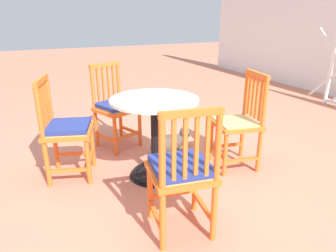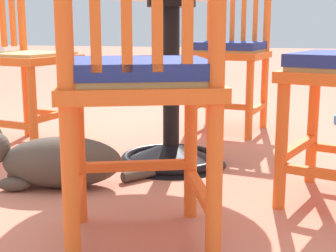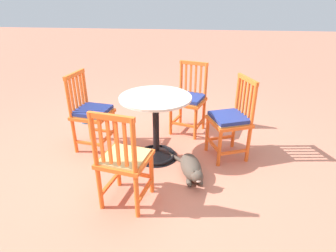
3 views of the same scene
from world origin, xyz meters
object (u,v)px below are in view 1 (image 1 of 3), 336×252
(orange_chair_tucked_in, at_px, (116,107))
(orange_chair_near_fence, at_px, (182,172))
(orange_chair_at_corner, at_px, (239,124))
(tabby_cat, at_px, (170,143))
(orange_chair_facing_out, at_px, (66,130))
(cafe_table, at_px, (155,147))

(orange_chair_tucked_in, bearing_deg, orange_chair_near_fence, -0.80)
(orange_chair_near_fence, bearing_deg, orange_chair_at_corner, 123.74)
(orange_chair_at_corner, height_order, tabby_cat, orange_chair_at_corner)
(orange_chair_facing_out, xyz_separation_m, tabby_cat, (-0.09, 1.06, -0.35))
(cafe_table, bearing_deg, tabby_cat, 139.58)
(orange_chair_tucked_in, relative_size, orange_chair_near_fence, 1.00)
(orange_chair_facing_out, distance_m, orange_chair_near_fence, 1.24)
(tabby_cat, bearing_deg, orange_chair_at_corner, 37.87)
(orange_chair_tucked_in, relative_size, orange_chair_facing_out, 1.00)
(orange_chair_tucked_in, xyz_separation_m, tabby_cat, (0.40, 0.47, -0.35))
(orange_chair_near_fence, relative_size, tabby_cat, 1.36)
(cafe_table, distance_m, orange_chair_tucked_in, 0.83)
(orange_chair_facing_out, bearing_deg, orange_chair_near_fence, 27.26)
(orange_chair_near_fence, height_order, tabby_cat, orange_chair_near_fence)
(orange_chair_facing_out, bearing_deg, orange_chair_at_corner, 72.26)
(orange_chair_tucked_in, distance_m, orange_chair_near_fence, 1.59)
(cafe_table, xyz_separation_m, orange_chair_near_fence, (0.78, -0.14, 0.16))
(tabby_cat, bearing_deg, orange_chair_tucked_in, -130.34)
(orange_chair_facing_out, bearing_deg, tabby_cat, 94.70)
(orange_chair_at_corner, height_order, orange_chair_near_fence, same)
(orange_chair_at_corner, xyz_separation_m, tabby_cat, (-0.57, -0.44, -0.34))
(orange_chair_facing_out, height_order, tabby_cat, orange_chair_facing_out)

